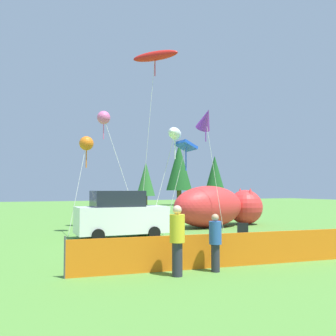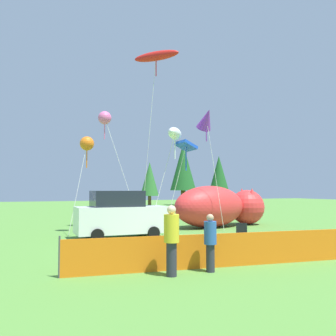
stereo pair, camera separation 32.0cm
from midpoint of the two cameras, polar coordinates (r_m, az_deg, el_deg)
ground_plane at (r=15.07m, az=2.64°, el=-12.01°), size 120.00×120.00×0.00m
parked_car at (r=17.92m, az=-7.74°, el=-7.14°), size 4.25×2.03×2.22m
folding_chair at (r=16.22m, az=10.92°, el=-9.46°), size 0.69×0.69×0.89m
inflatable_cat at (r=23.26m, az=7.24°, el=-6.04°), size 7.04×3.62×2.49m
safety_fence at (r=11.52m, az=8.83°, el=-12.22°), size 9.58×1.07×1.09m
spectator_in_red_shirt at (r=10.71m, az=6.36°, el=-10.86°), size 0.35×0.35×1.61m
spectator_in_yellow_shirt at (r=10.10m, az=0.49°, el=-10.52°), size 0.41×0.41×1.87m
kite_red_lizard at (r=24.85m, az=-2.39°, el=16.62°), size 2.58×2.89×11.13m
kite_blue_box at (r=19.47m, az=2.25°, el=3.22°), size 1.82×1.08×4.83m
kite_orange_flower at (r=20.40m, az=-12.77°, el=3.62°), size 1.50×1.72×5.11m
kite_pink_octopus at (r=22.96m, az=-10.16°, el=7.50°), size 2.09×2.47×6.99m
kite_purple_delta at (r=21.78m, az=5.34°, el=7.40°), size 1.02×1.66×7.07m
kite_white_ghost at (r=19.28m, az=0.58°, el=5.22°), size 2.70×2.87×5.59m
horizon_tree_east at (r=49.71m, az=-3.59°, el=-1.71°), size 2.46×2.46×5.88m
horizon_tree_west at (r=53.84m, az=1.53°, el=0.13°), size 3.72×3.72×8.88m
horizon_tree_mid at (r=56.51m, az=6.98°, el=-0.99°), size 3.06×3.06×7.30m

